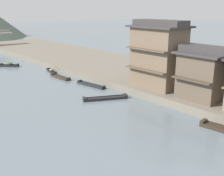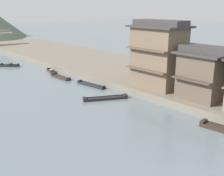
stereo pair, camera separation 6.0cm
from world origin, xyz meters
The scene contains 8 objects.
riverbank_right centered at (15.99, 30.00, 0.45)m, with size 18.00×110.00×0.89m, color slate.
boat_moored_nearest centered at (1.89, 50.25, 0.33)m, with size 3.36×3.43×0.85m.
boat_moored_second centered at (5.57, 28.53, 0.15)m, with size 1.49×5.34×0.45m.
boat_moored_far centered at (3.23, 22.42, 0.15)m, with size 5.48×3.45×0.45m.
boat_midriver_drifting centered at (5.67, 40.32, 0.23)m, with size 1.68×3.90×0.64m.
boat_midriver_upstream centered at (4.60, 35.53, 0.16)m, with size 1.10×4.74×0.47m.
house_waterfront_tall centered at (10.38, 13.34, 3.91)m, with size 5.33×5.65×6.14m.
house_waterfront_narrow centered at (10.52, 20.16, 5.19)m, with size 5.61×7.26×8.74m.
Camera 1 is at (-17.81, -2.84, 11.21)m, focal length 44.05 mm.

